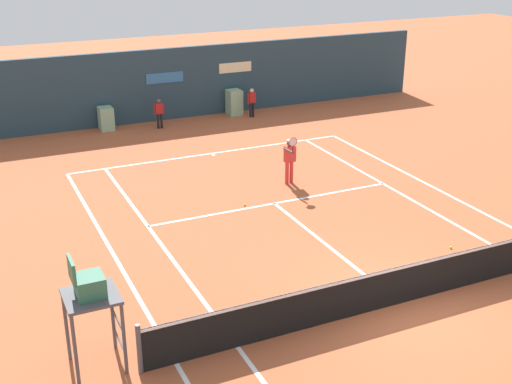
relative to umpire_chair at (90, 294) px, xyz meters
The scene contains 9 objects.
ground_plane 6.89m from the umpire_chair, ahead, with size 80.00×80.00×0.01m.
tennis_net 6.82m from the umpire_chair, ahead, with size 12.10×0.10×1.07m.
sponsor_back_wall 17.73m from the umpire_chair, 67.72° to the left, with size 25.00×1.02×3.08m.
umpire_chair is the anchor object (origin of this frame).
player_on_baseline 10.67m from the umpire_chair, 42.11° to the left, with size 0.57×0.66×1.76m.
ball_kid_left_post 16.31m from the umpire_chair, 68.54° to the left, with size 0.41×0.21×1.25m.
ball_kid_right_post 18.29m from the umpire_chair, 56.08° to the left, with size 0.42×0.21×1.28m.
tennis_ball_by_sideline 8.52m from the umpire_chair, 46.16° to the left, with size 0.07×0.07×0.07m, color #CCE033.
tennis_ball_mid_court 9.76m from the umpire_chair, ahead, with size 0.07×0.07×0.07m, color #CCE033.
Camera 1 is at (-8.42, -10.46, 7.93)m, focal length 46.81 mm.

